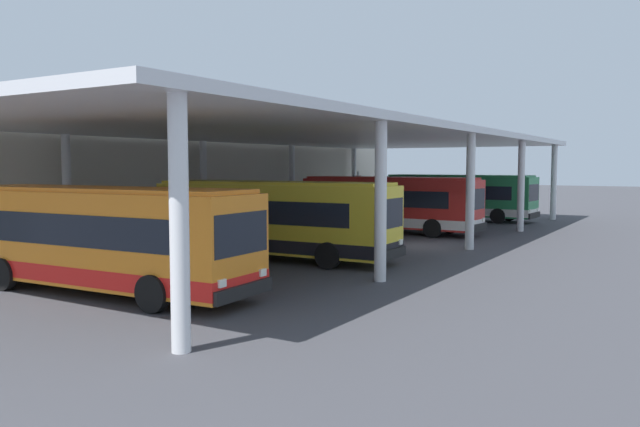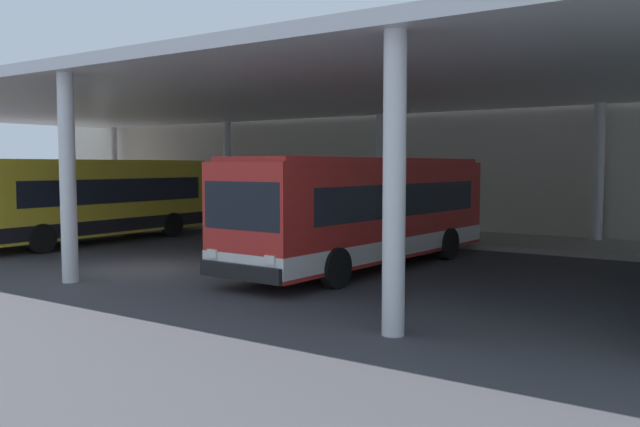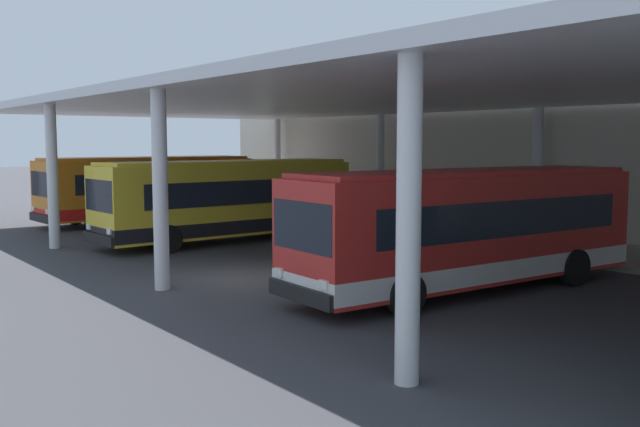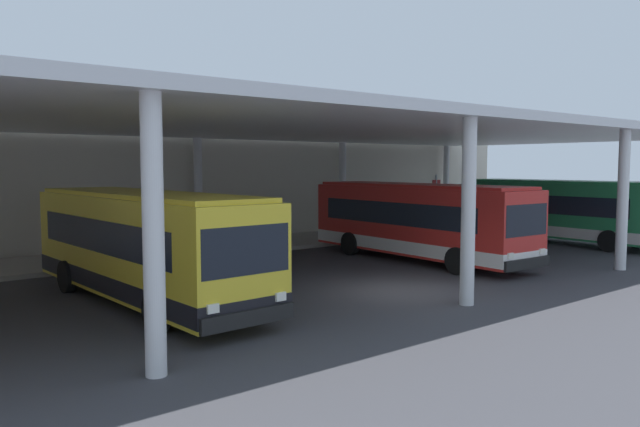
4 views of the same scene
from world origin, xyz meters
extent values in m
plane|color=#3D3D42|center=(0.00, 0.00, 0.00)|extent=(200.00, 200.00, 0.00)
cube|color=#A39E93|center=(0.00, 11.75, 0.09)|extent=(42.00, 4.50, 0.18)
cube|color=beige|center=(0.00, 15.00, 3.46)|extent=(48.00, 1.60, 6.92)
cube|color=silver|center=(0.00, 5.50, 5.40)|extent=(40.00, 17.00, 0.30)
cylinder|color=silver|center=(-18.50, 13.50, 2.62)|extent=(0.40, 0.40, 5.25)
cylinder|color=silver|center=(-9.25, 13.50, 2.62)|extent=(0.40, 0.40, 5.25)
cylinder|color=silver|center=(0.00, -2.50, 2.62)|extent=(0.40, 0.40, 5.25)
cylinder|color=silver|center=(0.00, 13.50, 2.62)|extent=(0.40, 0.40, 5.25)
cylinder|color=silver|center=(9.25, -2.50, 2.62)|extent=(0.40, 0.40, 5.25)
cylinder|color=silver|center=(9.25, 13.50, 2.62)|extent=(0.40, 0.40, 5.25)
cylinder|color=black|center=(-16.65, 6.65, 0.50)|extent=(0.33, 1.01, 1.00)
cylinder|color=black|center=(-14.20, 6.77, 0.50)|extent=(0.33, 1.01, 1.00)
cube|color=yellow|center=(-6.95, 3.48, 1.70)|extent=(2.89, 10.49, 2.70)
cube|color=black|center=(-6.95, 3.48, 0.70)|extent=(2.91, 10.51, 0.50)
cube|color=black|center=(-6.96, 3.63, 2.00)|extent=(2.86, 8.62, 0.90)
cube|color=yellow|center=(-6.95, 3.48, 3.11)|extent=(2.68, 10.06, 0.12)
cylinder|color=black|center=(-5.60, 0.31, 0.50)|extent=(0.32, 1.01, 1.00)
cylinder|color=black|center=(-8.28, 6.29, 0.50)|extent=(0.32, 1.01, 1.00)
cylinder|color=black|center=(-5.84, 6.39, 0.50)|extent=(0.32, 1.01, 1.00)
cube|color=red|center=(4.95, 3.84, 1.70)|extent=(2.93, 10.49, 2.70)
cube|color=white|center=(4.95, 3.84, 0.70)|extent=(2.95, 10.52, 0.50)
cube|color=black|center=(4.95, 3.99, 2.00)|extent=(2.89, 8.63, 0.90)
cube|color=black|center=(4.74, -1.30, 2.05)|extent=(2.30, 0.21, 1.10)
cube|color=black|center=(4.73, -1.39, 0.55)|extent=(2.45, 0.26, 0.36)
cube|color=red|center=(4.95, 3.84, 3.11)|extent=(2.71, 10.07, 0.12)
cube|color=yellow|center=(4.74, -1.27, 2.87)|extent=(1.75, 0.19, 0.28)
cube|color=white|center=(3.83, -1.34, 0.90)|extent=(0.28, 0.09, 0.20)
cube|color=white|center=(5.63, -1.42, 0.90)|extent=(0.28, 0.09, 0.20)
cylinder|color=black|center=(3.59, 0.67, 0.50)|extent=(0.32, 1.01, 1.00)
cylinder|color=black|center=(6.04, 0.57, 0.50)|extent=(0.32, 1.01, 1.00)
cylinder|color=black|center=(3.84, 6.75, 0.50)|extent=(0.32, 1.01, 1.00)
cylinder|color=black|center=(6.29, 6.65, 0.50)|extent=(0.32, 1.01, 1.00)
cube|color=brown|center=(-4.90, 11.75, 0.63)|extent=(1.80, 0.44, 0.08)
cube|color=brown|center=(-4.90, 11.95, 0.88)|extent=(1.80, 0.06, 0.44)
cube|color=#2D2D33|center=(-5.60, 11.75, 0.41)|extent=(0.10, 0.36, 0.45)
cube|color=#2D2D33|center=(-4.20, 11.75, 0.41)|extent=(0.10, 0.36, 0.45)
cylinder|color=#33383D|center=(-7.12, 11.82, 0.63)|extent=(0.48, 0.48, 0.90)
cylinder|color=black|center=(-7.12, 11.82, 1.12)|extent=(0.52, 0.52, 0.08)
camera|label=1|loc=(-27.76, -11.50, 3.81)|focal=35.20mm
camera|label=2|loc=(14.65, -12.61, 2.97)|focal=37.15mm
camera|label=3|loc=(17.33, -10.37, 3.89)|focal=40.03mm
camera|label=4|loc=(-13.81, -13.04, 3.92)|focal=34.09mm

